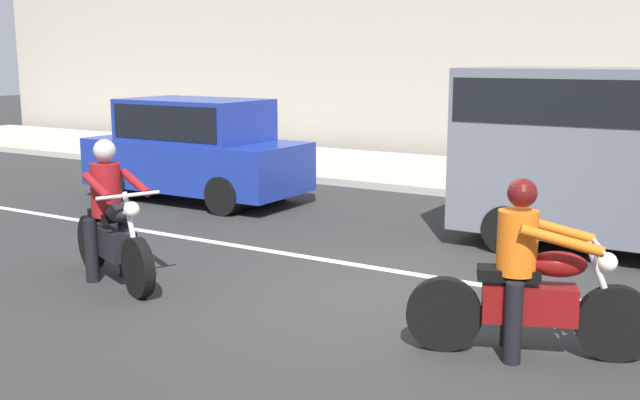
{
  "coord_description": "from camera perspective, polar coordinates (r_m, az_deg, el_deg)",
  "views": [
    {
      "loc": [
        3.5,
        -7.09,
        2.54
      ],
      "look_at": [
        -0.65,
        -0.33,
        1.04
      ],
      "focal_mm": 42.87,
      "sensor_mm": 36.0,
      "label": 1
    }
  ],
  "objects": [
    {
      "name": "ground_plane",
      "position": [
        8.3,
        5.08,
        -7.15
      ],
      "size": [
        80.0,
        80.0,
        0.0
      ],
      "primitive_type": "plane",
      "color": "#2C2C2C"
    },
    {
      "name": "sidewalk_slab",
      "position": [
        15.69,
        18.27,
        1.11
      ],
      "size": [
        40.0,
        4.4,
        0.14
      ],
      "primitive_type": "cube",
      "color": "#A8A399",
      "rests_on": "ground_plane"
    },
    {
      "name": "lane_marking_stripe",
      "position": [
        8.9,
        10.6,
        -6.03
      ],
      "size": [
        18.0,
        0.14,
        0.01
      ],
      "primitive_type": "cube",
      "color": "silver",
      "rests_on": "ground_plane"
    },
    {
      "name": "motorcycle_with_rider_crimson",
      "position": [
        8.95,
        -15.32,
        -1.78
      ],
      "size": [
        1.96,
        0.99,
        1.63
      ],
      "color": "black",
      "rests_on": "ground_plane"
    },
    {
      "name": "motorcycle_with_rider_orange_stripe",
      "position": [
        6.75,
        15.27,
        -6.08
      ],
      "size": [
        1.97,
        0.97,
        1.54
      ],
      "color": "black",
      "rests_on": "ground_plane"
    },
    {
      "name": "parked_van_slate_gray",
      "position": [
        10.59,
        22.58,
        3.58
      ],
      "size": [
        4.41,
        1.96,
        2.39
      ],
      "color": "slate",
      "rests_on": "ground_plane"
    },
    {
      "name": "parked_hatchback_cobalt_blue",
      "position": [
        13.68,
        -9.28,
        3.84
      ],
      "size": [
        3.96,
        1.76,
        1.8
      ],
      "color": "navy",
      "rests_on": "ground_plane"
    }
  ]
}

